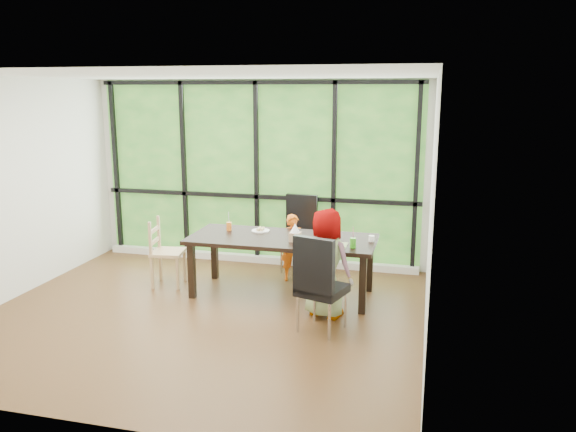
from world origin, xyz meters
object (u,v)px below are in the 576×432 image
(chair_window_leather, at_px, (298,234))
(chair_end_beech, at_px, (168,252))
(plate_near, at_px, (331,244))
(tissue_box, at_px, (295,237))
(chair_interior_leather, at_px, (322,283))
(white_mug, at_px, (371,239))
(dining_table, at_px, (282,266))
(child_older, at_px, (329,263))
(green_cup, at_px, (353,243))
(orange_cup, at_px, (229,226))
(child_toddler, at_px, (293,247))
(plate_far, at_px, (261,231))

(chair_window_leather, height_order, chair_end_beech, chair_window_leather)
(plate_near, relative_size, tissue_box, 2.03)
(chair_interior_leather, bearing_deg, tissue_box, -41.88)
(plate_near, height_order, white_mug, white_mug)
(dining_table, xyz_separation_m, white_mug, (1.10, 0.07, 0.41))
(chair_interior_leather, relative_size, plate_near, 4.10)
(dining_table, relative_size, plate_near, 8.82)
(child_older, relative_size, plate_near, 4.79)
(green_cup, bearing_deg, plate_near, 167.28)
(dining_table, distance_m, chair_end_beech, 1.56)
(chair_interior_leather, distance_m, orange_cup, 1.87)
(chair_window_leather, bearing_deg, white_mug, -36.60)
(child_toddler, xyz_separation_m, plate_near, (0.65, -0.79, 0.30))
(chair_window_leather, xyz_separation_m, orange_cup, (-0.74, -0.81, 0.26))
(dining_table, relative_size, orange_cup, 21.35)
(chair_interior_leather, relative_size, green_cup, 9.24)
(green_cup, xyz_separation_m, tissue_box, (-0.72, 0.12, -0.00))
(dining_table, relative_size, child_older, 1.84)
(plate_far, bearing_deg, dining_table, -33.53)
(plate_far, bearing_deg, tissue_box, -34.23)
(chair_end_beech, relative_size, green_cup, 7.70)
(orange_cup, bearing_deg, white_mug, -3.28)
(chair_end_beech, bearing_deg, plate_far, -87.54)
(plate_far, height_order, white_mug, white_mug)
(child_toddler, height_order, plate_far, child_toddler)
(orange_cup, bearing_deg, chair_interior_leather, -38.17)
(plate_far, bearing_deg, child_toddler, 45.33)
(child_toddler, distance_m, plate_near, 1.07)
(plate_near, relative_size, white_mug, 3.64)
(child_toddler, relative_size, green_cup, 7.83)
(chair_end_beech, height_order, green_cup, chair_end_beech)
(chair_window_leather, height_order, orange_cup, chair_window_leather)
(plate_near, distance_m, white_mug, 0.53)
(plate_far, bearing_deg, plate_near, -23.40)
(chair_window_leather, relative_size, orange_cup, 9.93)
(green_cup, bearing_deg, tissue_box, 170.52)
(dining_table, xyz_separation_m, chair_interior_leather, (0.69, -0.97, 0.17))
(child_older, bearing_deg, chair_end_beech, 5.67)
(chair_window_leather, distance_m, child_older, 1.70)
(dining_table, relative_size, green_cup, 19.86)
(chair_end_beech, xyz_separation_m, plate_far, (1.21, 0.25, 0.31))
(chair_interior_leather, bearing_deg, chair_window_leather, -52.64)
(child_older, height_order, plate_near, child_older)
(chair_end_beech, bearing_deg, dining_table, -98.56)
(chair_end_beech, bearing_deg, tissue_box, -103.25)
(child_toddler, height_order, tissue_box, child_toddler)
(chair_interior_leather, distance_m, plate_far, 1.60)
(dining_table, bearing_deg, chair_end_beech, -179.46)
(green_cup, distance_m, white_mug, 0.38)
(child_toddler, distance_m, orange_cup, 0.93)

